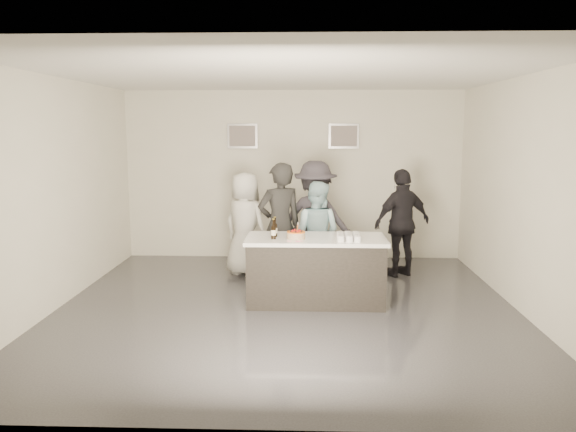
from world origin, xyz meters
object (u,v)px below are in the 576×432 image
object	(u,v)px
cake	(296,236)
person_main_blue	(316,233)
bar_counter	(316,270)
person_guest_right	(402,223)
beer_bottle_b	(273,229)
person_guest_back	(315,219)
person_guest_left	(245,224)
beer_bottle_a	(275,227)
person_main_black	(280,226)

from	to	relation	value
cake	person_main_blue	size ratio (longest dim) A/B	0.16
bar_counter	person_guest_right	size ratio (longest dim) A/B	1.09
beer_bottle_b	bar_counter	bearing A→B (deg)	13.62
person_guest_back	person_main_blue	bearing A→B (deg)	107.74
cake	person_guest_back	world-z (taller)	person_guest_back
person_guest_left	person_guest_right	bearing A→B (deg)	-144.85
person_main_blue	person_guest_back	distance (m)	0.39
cake	person_guest_back	distance (m)	1.47
cake	person_guest_right	world-z (taller)	person_guest_right
person_guest_back	person_guest_right	bearing A→B (deg)	-159.51
cake	person_guest_left	xyz separation A→B (m)	(-0.85, 1.52, -0.11)
beer_bottle_a	person_guest_back	xyz separation A→B (m)	(0.56, 1.32, -0.11)
cake	beer_bottle_b	xyz separation A→B (m)	(-0.30, -0.04, 0.09)
person_main_black	person_guest_back	bearing A→B (deg)	-154.70
beer_bottle_b	person_main_black	bearing A→B (deg)	87.43
beer_bottle_a	person_main_black	bearing A→B (deg)	87.53
person_main_black	cake	bearing A→B (deg)	82.79
person_guest_left	person_main_blue	bearing A→B (deg)	-167.03
person_main_blue	person_guest_back	world-z (taller)	person_guest_back
cake	person_main_blue	world-z (taller)	person_main_blue
person_guest_left	beer_bottle_a	bearing A→B (deg)	145.86
cake	person_guest_right	bearing A→B (deg)	43.48
beer_bottle_a	bar_counter	bearing A→B (deg)	-2.76
cake	person_guest_left	bearing A→B (deg)	119.06
person_main_black	bar_counter	bearing A→B (deg)	100.97
beer_bottle_a	person_guest_right	size ratio (longest dim) A/B	0.15
person_main_black	person_guest_left	size ratio (longest dim) A/B	1.12
beer_bottle_b	person_guest_left	distance (m)	1.67
person_main_blue	person_guest_left	world-z (taller)	person_guest_left
bar_counter	person_main_black	xyz separation A→B (m)	(-0.52, 0.73, 0.47)
person_guest_back	person_main_black	bearing A→B (deg)	65.42
beer_bottle_b	person_guest_left	xyz separation A→B (m)	(-0.55, 1.56, -0.20)
person_guest_left	person_guest_right	distance (m)	2.50
cake	person_guest_back	bearing A→B (deg)	79.46
person_guest_back	bar_counter	bearing A→B (deg)	105.28
beer_bottle_b	person_main_blue	distance (m)	1.29
person_main_blue	person_guest_left	size ratio (longest dim) A/B	0.94
person_main_black	person_main_blue	distance (m)	0.62
beer_bottle_a	person_main_black	distance (m)	0.71
bar_counter	person_main_blue	bearing A→B (deg)	88.85
cake	person_main_blue	distance (m)	1.13
cake	beer_bottle_b	size ratio (longest dim) A/B	0.94
person_main_blue	person_guest_back	xyz separation A→B (m)	(-0.01, 0.36, 0.14)
person_guest_right	beer_bottle_b	bearing A→B (deg)	12.91
person_main_black	person_guest_right	xyz separation A→B (m)	(1.91, 0.74, -0.07)
bar_counter	beer_bottle_a	world-z (taller)	beer_bottle_a
beer_bottle_b	person_main_blue	bearing A→B (deg)	62.81
bar_counter	person_guest_back	world-z (taller)	person_guest_back
bar_counter	beer_bottle_a	distance (m)	0.80
bar_counter	person_guest_right	bearing A→B (deg)	46.68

